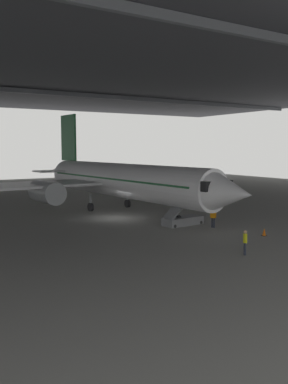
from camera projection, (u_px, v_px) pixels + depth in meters
ground_plane at (116, 218)px, 39.25m from camera, size 110.00×110.00×0.00m
hangar_structure at (62, 67)px, 49.16m from camera, size 121.00×99.00×17.13m
airplane_main at (119, 180)px, 42.84m from camera, size 33.43×34.51×10.89m
boarding_stairs at (183, 217)px, 35.74m from camera, size 4.19×1.83×4.54m
crew_worker_near_nose at (245, 241)px, 25.57m from camera, size 0.40×0.44×1.58m
crew_worker_by_stairs at (213, 217)px, 34.38m from camera, size 0.35×0.50×1.63m
traffic_cone_orange at (264, 232)px, 31.18m from camera, size 0.36×0.36×0.60m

